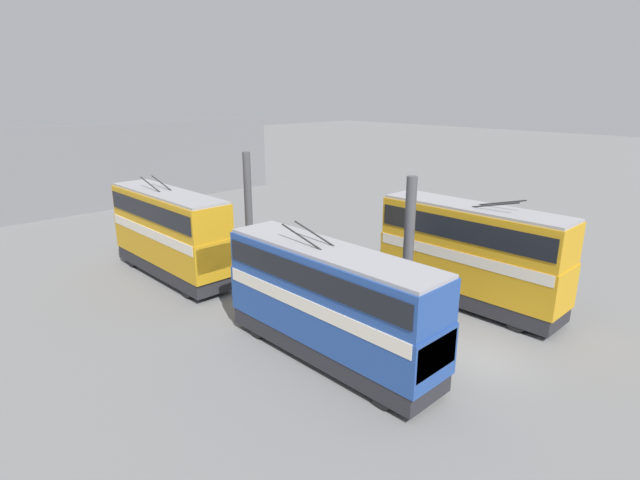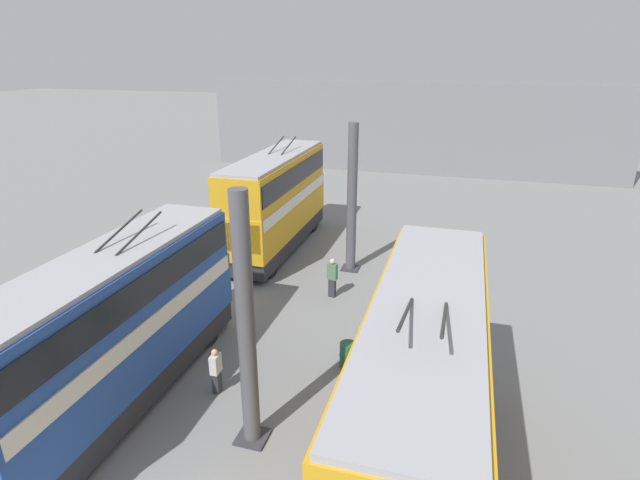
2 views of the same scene
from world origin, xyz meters
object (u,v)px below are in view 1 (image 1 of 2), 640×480
at_px(bus_right_near, 330,298).
at_px(person_aisle_midway, 281,263).
at_px(bus_left_far, 471,250).
at_px(oil_drum, 364,286).
at_px(bus_right_far, 170,229).
at_px(person_by_right_row, 352,313).

height_order(bus_right_near, person_aisle_midway, bus_right_near).
distance_m(bus_left_far, bus_right_near, 9.08).
relative_size(person_aisle_midway, oil_drum, 2.06).
distance_m(bus_right_far, oil_drum, 11.76).
relative_size(bus_right_near, person_aisle_midway, 5.68).
distance_m(bus_right_near, bus_right_far, 13.26).
relative_size(bus_right_near, person_by_right_row, 6.60).
bearing_deg(bus_left_far, bus_right_near, 83.22).
relative_size(bus_right_far, person_by_right_row, 6.34).
xyz_separation_m(bus_right_near, person_aisle_midway, (8.50, -4.41, -1.76)).
distance_m(bus_left_far, oil_drum, 6.01).
bearing_deg(person_by_right_row, oil_drum, -147.64).
distance_m(bus_right_near, person_aisle_midway, 9.73).
height_order(bus_right_near, bus_right_far, bus_right_far).
relative_size(bus_left_far, bus_right_far, 0.98).
bearing_deg(bus_right_near, person_aisle_midway, -27.41).
distance_m(bus_right_near, oil_drum, 7.59).
xyz_separation_m(person_aisle_midway, person_by_right_row, (-7.39, 1.79, -0.15)).
relative_size(person_by_right_row, oil_drum, 1.77).
height_order(bus_left_far, bus_right_near, bus_left_far).
distance_m(bus_left_far, bus_right_far, 16.93).
xyz_separation_m(bus_left_far, person_aisle_midway, (9.57, 4.60, -2.02)).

